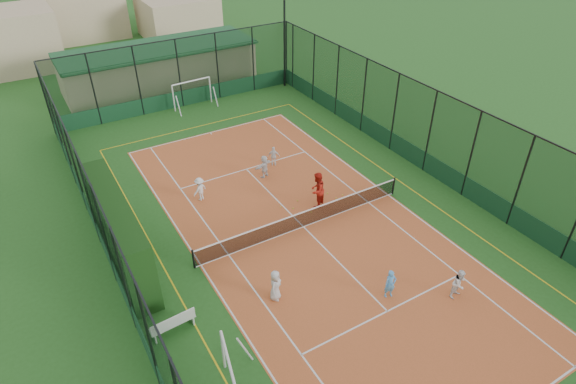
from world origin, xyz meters
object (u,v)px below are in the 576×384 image
at_px(floodlight_ne, 284,35).
at_px(child_near_right, 460,284).
at_px(coach, 317,190).
at_px(futsal_goal_far, 192,94).
at_px(child_near_mid, 390,284).
at_px(child_far_left, 200,189).
at_px(child_near_left, 275,285).
at_px(clubhouse, 159,66).
at_px(white_bench, 172,322).
at_px(child_far_right, 274,156).
at_px(child_far_back, 264,166).

height_order(floodlight_ne, child_near_right, floodlight_ne).
height_order(child_near_right, coach, coach).
relative_size(futsal_goal_far, child_near_mid, 2.26).
relative_size(floodlight_ne, child_far_left, 6.10).
bearing_deg(floodlight_ne, child_near_left, -121.21).
bearing_deg(futsal_goal_far, clubhouse, 92.50).
bearing_deg(child_near_right, child_far_left, 110.55).
distance_m(white_bench, child_near_right, 11.67).
relative_size(clubhouse, child_near_mid, 11.18).
height_order(white_bench, coach, coach).
height_order(child_near_left, child_near_right, child_near_left).
distance_m(white_bench, child_near_mid, 8.86).
bearing_deg(child_near_left, futsal_goal_far, 37.11).
height_order(white_bench, child_near_left, child_near_left).
xyz_separation_m(child_near_left, child_near_right, (6.61, -3.77, -0.03)).
distance_m(clubhouse, white_bench, 26.16).
bearing_deg(futsal_goal_far, child_far_right, -88.59).
height_order(child_near_left, coach, coach).
xyz_separation_m(white_bench, child_far_left, (4.29, 7.80, 0.18)).
xyz_separation_m(futsal_goal_far, child_near_right, (2.43, -23.72, -0.28)).
bearing_deg(child_far_left, futsal_goal_far, -134.43).
distance_m(clubhouse, child_near_left, 25.70).
relative_size(child_near_left, child_far_right, 1.19).
distance_m(child_near_mid, child_near_right, 2.87).
bearing_deg(child_near_left, coach, 1.18).
bearing_deg(clubhouse, child_far_left, -101.57).
height_order(floodlight_ne, clubhouse, floodlight_ne).
bearing_deg(child_far_back, coach, 82.63).
xyz_separation_m(child_near_mid, child_far_left, (-4.11, 10.60, -0.00)).
xyz_separation_m(futsal_goal_far, child_far_back, (-0.07, -11.36, -0.30)).
xyz_separation_m(child_near_mid, coach, (0.97, 6.95, 0.31)).
xyz_separation_m(child_far_back, coach, (1.00, -3.95, 0.32)).
height_order(child_far_right, child_far_back, child_far_back).
bearing_deg(child_near_mid, child_far_right, 99.05).
height_order(floodlight_ne, child_near_left, floodlight_ne).
bearing_deg(child_near_left, clubhouse, 41.02).
bearing_deg(child_far_back, child_near_mid, 68.53).
distance_m(futsal_goal_far, child_far_right, 10.57).
relative_size(floodlight_ne, child_near_right, 5.90).
bearing_deg(child_near_mid, futsal_goal_far, 104.11).
height_order(futsal_goal_far, child_near_mid, futsal_goal_far).
height_order(child_near_right, child_far_back, child_near_right).
bearing_deg(child_near_mid, white_bench, 175.73).
bearing_deg(clubhouse, white_bench, -107.36).
distance_m(floodlight_ne, coach, 17.21).
xyz_separation_m(white_bench, futsal_goal_far, (8.44, 19.46, 0.49)).
relative_size(child_near_right, child_far_back, 1.03).
distance_m(child_near_left, child_near_mid, 4.74).
distance_m(child_near_left, child_far_back, 9.52).
relative_size(clubhouse, child_far_right, 12.43).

